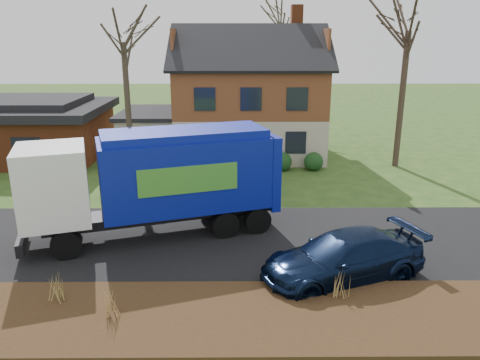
{
  "coord_description": "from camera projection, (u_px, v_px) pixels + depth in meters",
  "views": [
    {
      "loc": [
        1.18,
        -16.16,
        7.43
      ],
      "look_at": [
        1.32,
        2.5,
        1.64
      ],
      "focal_mm": 35.0,
      "sensor_mm": 36.0,
      "label": 1
    }
  ],
  "objects": [
    {
      "name": "grass_clump_east",
      "position": [
        342.0,
        285.0,
        13.16
      ],
      "size": [
        0.32,
        0.26,
        0.79
      ],
      "color": "olive",
      "rests_on": "mulch_verge"
    },
    {
      "name": "grass_clump_west",
      "position": [
        56.0,
        288.0,
        13.0
      ],
      "size": [
        0.31,
        0.25,
        0.82
      ],
      "color": "#9D8B45",
      "rests_on": "mulch_verge"
    },
    {
      "name": "navy_wagon",
      "position": [
        343.0,
        258.0,
        14.6
      ],
      "size": [
        5.74,
        3.89,
        1.54
      ],
      "primitive_type": "imported",
      "rotation": [
        0.0,
        0.0,
        -1.21
      ],
      "color": "black",
      "rests_on": "ground"
    },
    {
      "name": "tree_front_west",
      "position": [
        122.0,
        20.0,
        22.98
      ],
      "size": [
        3.32,
        3.32,
        9.88
      ],
      "color": "#3B3023",
      "rests_on": "ground"
    },
    {
      "name": "ground",
      "position": [
        205.0,
        241.0,
        17.63
      ],
      "size": [
        120.0,
        120.0,
        0.0
      ],
      "primitive_type": "plane",
      "color": "#264818",
      "rests_on": "ground"
    },
    {
      "name": "mulch_verge",
      "position": [
        193.0,
        319.0,
        12.52
      ],
      "size": [
        80.0,
        3.5,
        0.3
      ],
      "primitive_type": "cube",
      "color": "black",
      "rests_on": "ground"
    },
    {
      "name": "garbage_truck",
      "position": [
        159.0,
        177.0,
        17.57
      ],
      "size": [
        9.83,
        5.35,
        4.07
      ],
      "rotation": [
        0.0,
        0.0,
        0.31
      ],
      "color": "black",
      "rests_on": "ground"
    },
    {
      "name": "tree_back",
      "position": [
        281.0,
        7.0,
        35.82
      ],
      "size": [
        3.59,
        3.59,
        11.36
      ],
      "color": "#3F3726",
      "rests_on": "ground"
    },
    {
      "name": "ranch_house",
      "position": [
        27.0,
        128.0,
        29.42
      ],
      "size": [
        9.8,
        8.2,
        3.7
      ],
      "color": "brown",
      "rests_on": "ground"
    },
    {
      "name": "road",
      "position": [
        205.0,
        241.0,
        17.63
      ],
      "size": [
        80.0,
        7.0,
        0.02
      ],
      "primitive_type": "cube",
      "color": "black",
      "rests_on": "ground"
    },
    {
      "name": "grass_clump_mid",
      "position": [
        109.0,
        300.0,
        12.29
      ],
      "size": [
        0.33,
        0.27,
        0.92
      ],
      "color": "#A47F48",
      "rests_on": "mulch_verge"
    },
    {
      "name": "silver_sedan",
      "position": [
        169.0,
        186.0,
        21.77
      ],
      "size": [
        4.53,
        2.26,
        1.43
      ],
      "primitive_type": "imported",
      "rotation": [
        0.0,
        0.0,
        1.39
      ],
      "color": "#B2B6BA",
      "rests_on": "ground"
    },
    {
      "name": "main_house",
      "position": [
        241.0,
        91.0,
        29.73
      ],
      "size": [
        12.95,
        8.95,
        9.26
      ],
      "color": "beige",
      "rests_on": "ground"
    },
    {
      "name": "tree_front_east",
      "position": [
        411.0,
        7.0,
        25.19
      ],
      "size": [
        3.94,
        3.94,
        10.95
      ],
      "color": "#3E2F25",
      "rests_on": "ground"
    }
  ]
}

